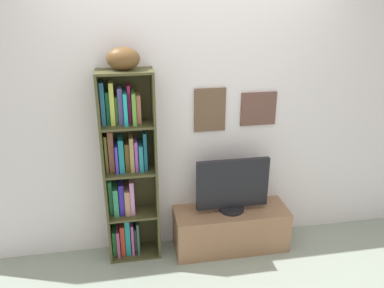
{
  "coord_description": "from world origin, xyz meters",
  "views": [
    {
      "loc": [
        -0.57,
        -2.08,
        2.27
      ],
      "look_at": [
        -0.05,
        0.85,
        1.1
      ],
      "focal_mm": 36.56,
      "sensor_mm": 36.0,
      "label": 1
    }
  ],
  "objects_px": {
    "tv_stand": "(231,229)",
    "television": "(233,186)",
    "football": "(123,59)",
    "bookshelf": "(127,170)"
  },
  "relations": [
    {
      "from": "bookshelf",
      "to": "television",
      "type": "distance_m",
      "value": 0.95
    },
    {
      "from": "tv_stand",
      "to": "television",
      "type": "xyz_separation_m",
      "value": [
        -0.0,
        0.0,
        0.44
      ]
    },
    {
      "from": "tv_stand",
      "to": "television",
      "type": "distance_m",
      "value": 0.44
    },
    {
      "from": "football",
      "to": "tv_stand",
      "type": "bearing_deg",
      "value": -3.97
    },
    {
      "from": "tv_stand",
      "to": "television",
      "type": "relative_size",
      "value": 1.59
    },
    {
      "from": "football",
      "to": "tv_stand",
      "type": "distance_m",
      "value": 1.82
    },
    {
      "from": "football",
      "to": "television",
      "type": "relative_size",
      "value": 0.39
    },
    {
      "from": "bookshelf",
      "to": "football",
      "type": "xyz_separation_m",
      "value": [
        0.03,
        -0.03,
        0.95
      ]
    },
    {
      "from": "tv_stand",
      "to": "bookshelf",
      "type": "bearing_deg",
      "value": 174.24
    },
    {
      "from": "football",
      "to": "tv_stand",
      "type": "xyz_separation_m",
      "value": [
        0.89,
        -0.06,
        -1.59
      ]
    }
  ]
}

